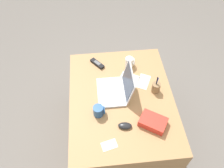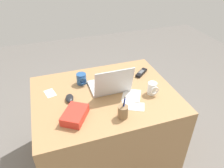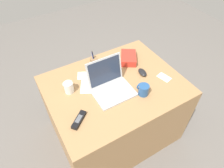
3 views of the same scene
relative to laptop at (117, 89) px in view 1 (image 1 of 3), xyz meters
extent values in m
plane|color=slate|center=(0.06, 0.04, -0.76)|extent=(6.00, 6.00, 0.00)
cube|color=#A87C4F|center=(0.06, 0.04, -0.41)|extent=(1.12, 0.87, 0.71)
cube|color=silver|center=(0.00, -0.05, -0.04)|extent=(0.31, 0.23, 0.02)
cube|color=silver|center=(0.00, -0.03, -0.03)|extent=(0.26, 0.11, 0.00)
cube|color=silver|center=(0.00, -0.12, -0.03)|extent=(0.09, 0.05, 0.00)
cube|color=silver|center=(0.00, 0.09, 0.08)|extent=(0.30, 0.06, 0.23)
cube|color=#283347|center=(0.00, 0.09, 0.08)|extent=(0.27, 0.05, 0.20)
ellipsoid|color=black|center=(0.34, 0.03, -0.03)|extent=(0.07, 0.11, 0.03)
cylinder|color=white|center=(-0.30, 0.15, 0.00)|extent=(0.07, 0.07, 0.10)
torus|color=white|center=(-0.30, 0.19, 0.00)|extent=(0.07, 0.01, 0.07)
cylinder|color=#26518C|center=(0.20, -0.17, -0.01)|extent=(0.08, 0.08, 0.09)
torus|color=#26518C|center=(0.20, -0.12, 0.00)|extent=(0.07, 0.01, 0.07)
cube|color=black|center=(-0.34, -0.14, -0.04)|extent=(0.15, 0.13, 0.02)
cube|color=#595B60|center=(-0.34, -0.14, -0.03)|extent=(0.07, 0.07, 0.00)
cylinder|color=olive|center=(0.02, 0.33, 0.00)|extent=(0.07, 0.07, 0.09)
cylinder|color=#1933B2|center=(0.01, 0.33, 0.04)|extent=(0.01, 0.02, 0.14)
cylinder|color=black|center=(0.02, 0.33, 0.04)|extent=(0.03, 0.01, 0.15)
cube|color=red|center=(0.33, 0.24, -0.02)|extent=(0.22, 0.24, 0.06)
cube|color=white|center=(-0.09, 0.25, -0.05)|extent=(0.19, 0.16, 0.00)
cube|color=white|center=(0.47, -0.11, -0.05)|extent=(0.10, 0.13, 0.00)
cube|color=white|center=(-0.13, 0.13, -0.05)|extent=(0.20, 0.21, 0.00)
camera|label=1|loc=(1.15, -0.15, 1.51)|focal=36.53mm
camera|label=2|loc=(0.44, 1.35, 0.96)|focal=34.29mm
camera|label=3|loc=(-0.55, -0.95, 1.14)|focal=32.13mm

